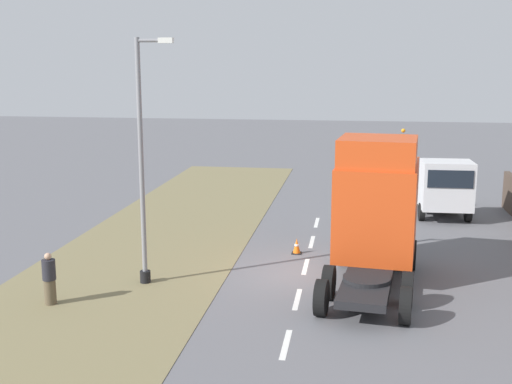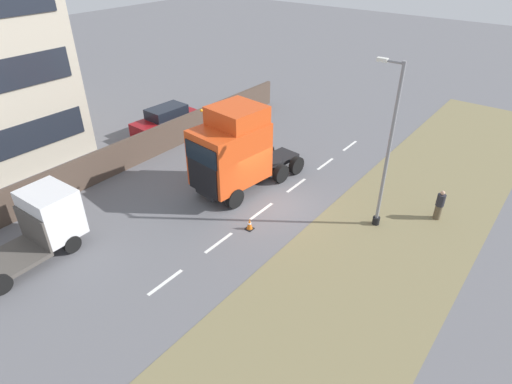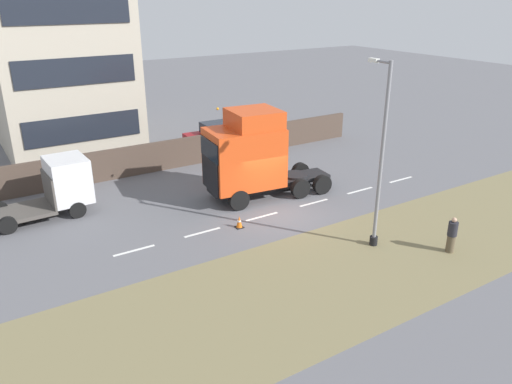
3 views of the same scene
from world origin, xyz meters
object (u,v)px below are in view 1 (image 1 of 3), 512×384
(lamp_post, at_px, (144,174))
(traffic_cone_lead, at_px, (297,246))
(flatbed_truck, at_px, (445,188))
(pedestrian, at_px, (49,279))
(lorry_cab, at_px, (377,208))

(lamp_post, relative_size, traffic_cone_lead, 13.35)
(flatbed_truck, relative_size, traffic_cone_lead, 9.04)
(lamp_post, height_order, pedestrian, lamp_post)
(flatbed_truck, height_order, lamp_post, lamp_post)
(flatbed_truck, xyz_separation_m, pedestrian, (-12.80, -12.72, -0.67))
(pedestrian, bearing_deg, lorry_cab, 22.83)
(lamp_post, xyz_separation_m, traffic_cone_lead, (4.47, 4.01, -3.29))
(lorry_cab, distance_m, pedestrian, 10.41)
(lamp_post, bearing_deg, flatbed_truck, 44.67)
(flatbed_truck, bearing_deg, pedestrian, 42.89)
(pedestrian, distance_m, traffic_cone_lead, 9.17)
(lorry_cab, distance_m, traffic_cone_lead, 4.14)
(flatbed_truck, distance_m, traffic_cone_lead, 8.97)
(flatbed_truck, bearing_deg, traffic_cone_lead, 44.67)
(lorry_cab, height_order, lamp_post, lamp_post)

